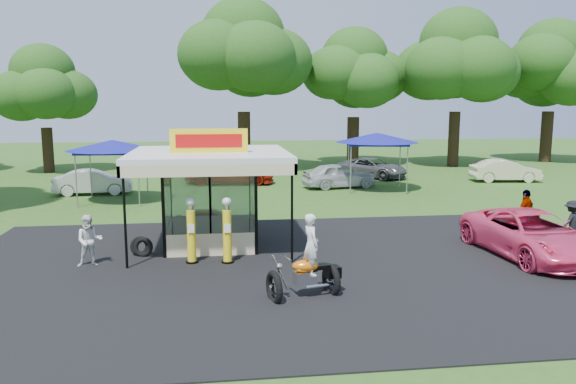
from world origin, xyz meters
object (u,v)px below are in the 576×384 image
gas_pump_left (191,232)px  tent_west (112,146)px  gas_station_kiosk (210,197)px  kiosk_car (211,220)px  spectator_east_b (526,213)px  tent_east (377,138)px  bg_car_d (372,168)px  spectator_west (89,241)px  bg_car_e (505,171)px  motorcycle (308,264)px  spectator_east_a (572,222)px  bg_car_a (93,182)px  bg_car_b (229,171)px  pink_sedan (531,234)px  bg_car_c (339,175)px  gas_pump_right (227,232)px

gas_pump_left → tent_west: tent_west is taller
gas_station_kiosk → kiosk_car: (-0.00, 2.21, -1.30)m
kiosk_car → spectator_east_b: bearing=-100.1°
spectator_east_b → tent_east: 12.19m
spectator_east_b → bg_car_d: (-1.24, 16.91, -0.22)m
spectator_west → bg_car_e: spectator_west is taller
motorcycle → spectator_east_a: 11.31m
spectator_west → bg_car_d: size_ratio=0.34×
spectator_east_b → bg_car_a: bearing=-65.8°
bg_car_b → tent_west: (-6.05, -5.62, 2.07)m
spectator_east_a → tent_west: size_ratio=0.34×
spectator_west → spectator_east_a: 16.70m
bg_car_b → bg_car_d: 9.79m
kiosk_car → bg_car_d: bg_car_d is taller
spectator_east_b → pink_sedan: bearing=30.6°
gas_pump_left → tent_west: 12.88m
gas_station_kiosk → tent_west: (-4.99, 9.78, 1.09)m
motorcycle → spectator_east_b: motorcycle is taller
spectator_east_b → bg_car_b: bearing=-86.9°
motorcycle → bg_car_c: size_ratio=0.53×
spectator_west → spectator_east_a: spectator_west is taller
gas_pump_right → tent_west: size_ratio=0.47×
motorcycle → bg_car_d: bearing=55.2°
gas_station_kiosk → bg_car_e: (18.73, 14.11, -1.07)m
spectator_east_b → bg_car_e: bearing=-148.1°
spectator_east_a → tent_east: 13.73m
gas_pump_right → pink_sedan: size_ratio=0.39×
gas_station_kiosk → tent_east: size_ratio=1.13×
gas_pump_left → motorcycle: size_ratio=0.92×
kiosk_car → tent_west: size_ratio=0.62×
spectator_east_b → bg_car_e: (6.77, 14.04, -0.17)m
bg_car_d → spectator_east_a: bearing=-128.5°
tent_east → spectator_east_b: bearing=-78.1°
spectator_west → tent_east: 19.29m
spectator_east_b → bg_car_e: spectator_east_b is taller
pink_sedan → spectator_west: spectator_west is taller
gas_station_kiosk → bg_car_b: 15.47m
gas_pump_left → pink_sedan: gas_pump_left is taller
motorcycle → kiosk_car: bearing=92.9°
spectator_west → spectator_east_b: (15.69, 2.13, 0.07)m
bg_car_d → bg_car_a: bearing=149.7°
spectator_east_a → bg_car_d: 18.39m
gas_pump_left → spectator_east_b: (12.56, 2.26, -0.14)m
spectator_east_a → bg_car_b: 20.48m
bg_car_a → bg_car_b: 8.22m
motorcycle → gas_pump_right: bearing=106.1°
gas_pump_right → kiosk_car: size_ratio=0.76×
pink_sedan → tent_east: 14.88m
spectator_east_b → tent_west: tent_west is taller
pink_sedan → spectator_west: 14.21m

